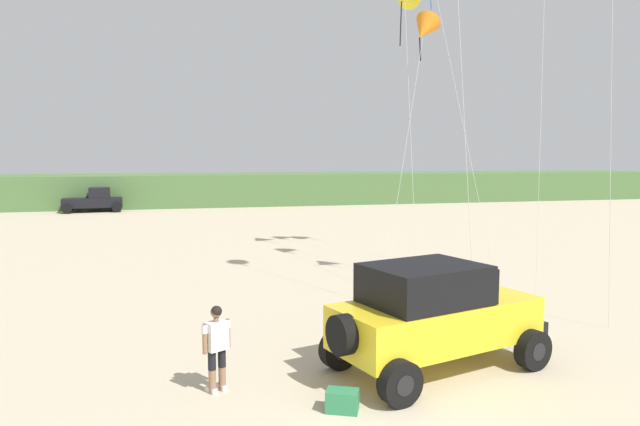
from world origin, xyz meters
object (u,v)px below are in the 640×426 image
object	(u,v)px
distant_pickup	(94,200)
kite_orange_streamer	(424,30)
person_watching	(217,344)
cooler_box	(342,401)
jeep	(434,314)

from	to	relation	value
distant_pickup	kite_orange_streamer	xyz separation A→B (m)	(15.81, -29.04, 8.25)
distant_pickup	kite_orange_streamer	bearing A→B (deg)	-61.44
person_watching	kite_orange_streamer	world-z (taller)	kite_orange_streamer
person_watching	cooler_box	distance (m)	2.60
cooler_box	kite_orange_streamer	xyz separation A→B (m)	(6.30, 10.90, 8.99)
jeep	cooler_box	xyz separation A→B (m)	(-2.39, -1.42, -1.01)
jeep	cooler_box	size ratio (longest dim) A/B	8.96
jeep	kite_orange_streamer	xyz separation A→B (m)	(3.91, 9.48, 7.98)
person_watching	jeep	bearing A→B (deg)	0.54
person_watching	cooler_box	xyz separation A→B (m)	(2.07, -1.38, -0.75)
jeep	kite_orange_streamer	world-z (taller)	kite_orange_streamer
cooler_box	kite_orange_streamer	world-z (taller)	kite_orange_streamer
cooler_box	distant_pickup	world-z (taller)	distant_pickup
distant_pickup	jeep	bearing A→B (deg)	-72.83
jeep	person_watching	distance (m)	4.47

